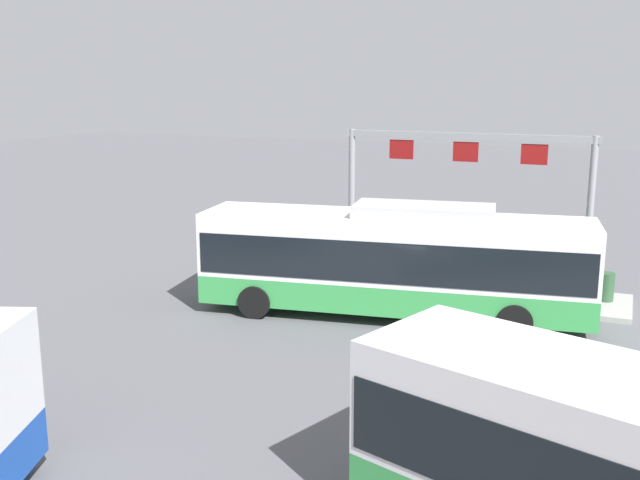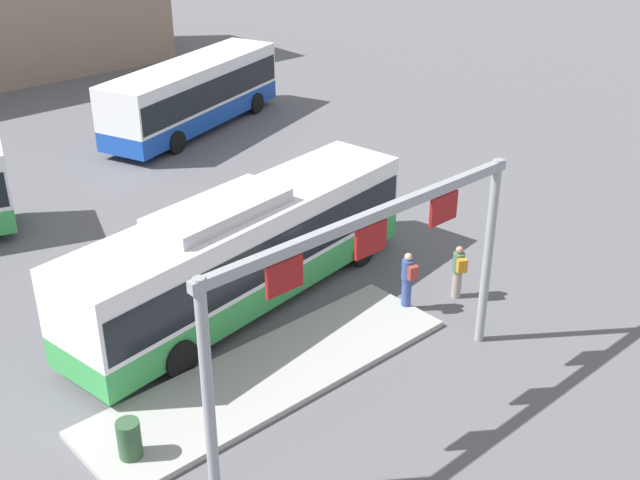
{
  "view_description": "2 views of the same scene",
  "coord_description": "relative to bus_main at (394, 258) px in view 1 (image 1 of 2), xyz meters",
  "views": [
    {
      "loc": [
        -6.35,
        20.77,
        7.07
      ],
      "look_at": [
        3.2,
        -1.93,
        1.71
      ],
      "focal_mm": 41.79,
      "sensor_mm": 36.0,
      "label": 1
    },
    {
      "loc": [
        -11.69,
        -16.28,
        12.12
      ],
      "look_at": [
        1.94,
        -1.06,
        1.77
      ],
      "focal_mm": 44.56,
      "sensor_mm": 36.0,
      "label": 2
    }
  ],
  "objects": [
    {
      "name": "trash_bin",
      "position": [
        -5.89,
        -3.67,
        -1.2
      ],
      "size": [
        0.52,
        0.52,
        0.9
      ],
      "primitive_type": "cylinder",
      "color": "#2D5133",
      "rests_on": "platform_curb"
    },
    {
      "name": "person_boarding",
      "position": [
        4.79,
        -3.93,
        -0.92
      ],
      "size": [
        0.52,
        0.61,
        1.67
      ],
      "rotation": [
        0.0,
        0.0,
        1.06
      ],
      "color": "gray",
      "rests_on": "ground"
    },
    {
      "name": "person_waiting_near",
      "position": [
        3.15,
        -3.43,
        -0.76
      ],
      "size": [
        0.42,
        0.58,
        1.67
      ],
      "rotation": [
        0.0,
        0.0,
        1.33
      ],
      "color": "#334C8C",
      "rests_on": "platform_curb"
    },
    {
      "name": "bus_main",
      "position": [
        0.0,
        0.0,
        0.0
      ],
      "size": [
        11.82,
        4.18,
        3.46
      ],
      "rotation": [
        0.0,
        0.0,
        0.15
      ],
      "color": "green",
      "rests_on": "ground"
    },
    {
      "name": "platform_curb",
      "position": [
        -1.73,
        -3.31,
        -1.73
      ],
      "size": [
        10.0,
        2.8,
        0.16
      ],
      "primitive_type": "cube",
      "color": "#9E9E99",
      "rests_on": "ground"
    },
    {
      "name": "platform_sign_gantry",
      "position": [
        -0.83,
        -5.78,
        1.93
      ],
      "size": [
        9.06,
        0.24,
        5.2
      ],
      "color": "gray",
      "rests_on": "ground"
    },
    {
      "name": "ground_plane",
      "position": [
        0.01,
        0.0,
        -1.81
      ],
      "size": [
        120.0,
        120.0,
        0.0
      ],
      "primitive_type": "plane",
      "color": "#56565B"
    }
  ]
}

